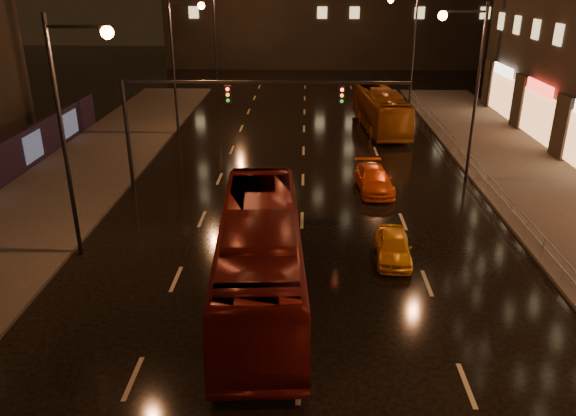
{
  "coord_description": "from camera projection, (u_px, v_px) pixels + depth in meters",
  "views": [
    {
      "loc": [
        0.12,
        -9.52,
        11.26
      ],
      "look_at": [
        -0.55,
        11.56,
        2.5
      ],
      "focal_mm": 35.0,
      "sensor_mm": 36.0,
      "label": 1
    }
  ],
  "objects": [
    {
      "name": "ground",
      "position": [
        303.0,
        192.0,
        31.57
      ],
      "size": [
        140.0,
        140.0,
        0.0
      ],
      "primitive_type": "plane",
      "color": "black",
      "rests_on": "ground"
    },
    {
      "name": "bus_curb",
      "position": [
        381.0,
        109.0,
        44.01
      ],
      "size": [
        3.49,
        11.13,
        3.05
      ],
      "primitive_type": "imported",
      "rotation": [
        0.0,
        0.0,
        0.09
      ],
      "color": "#8C460E",
      "rests_on": "ground"
    },
    {
      "name": "traffic_signal",
      "position": [
        209.0,
        108.0,
        29.9
      ],
      "size": [
        15.31,
        0.32,
        6.2
      ],
      "color": "black",
      "rests_on": "ground"
    },
    {
      "name": "sidewalk_left",
      "position": [
        25.0,
        224.0,
        27.32
      ],
      "size": [
        7.0,
        70.0,
        0.15
      ],
      "primitive_type": "cube",
      "color": "#38332D",
      "rests_on": "ground"
    },
    {
      "name": "taxi_far",
      "position": [
        374.0,
        179.0,
        31.56
      ],
      "size": [
        2.11,
        4.57,
        1.29
      ],
      "primitive_type": "imported",
      "rotation": [
        0.0,
        0.0,
        0.07
      ],
      "color": "#E35315",
      "rests_on": "ground"
    },
    {
      "name": "taxi_near",
      "position": [
        393.0,
        246.0,
        23.83
      ],
      "size": [
        1.67,
        3.66,
        1.22
      ],
      "primitive_type": "imported",
      "rotation": [
        0.0,
        0.0,
        -0.07
      ],
      "color": "orange",
      "rests_on": "ground"
    },
    {
      "name": "railing_right",
      "position": [
        499.0,
        191.0,
        29.07
      ],
      "size": [
        0.05,
        56.0,
        1.0
      ],
      "color": "#99999E",
      "rests_on": "sidewalk_right"
    },
    {
      "name": "bus_red",
      "position": [
        260.0,
        255.0,
        20.69
      ],
      "size": [
        3.69,
        12.51,
        3.44
      ],
      "primitive_type": "imported",
      "rotation": [
        0.0,
        0.0,
        0.07
      ],
      "color": "#5B100D",
      "rests_on": "ground"
    }
  ]
}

